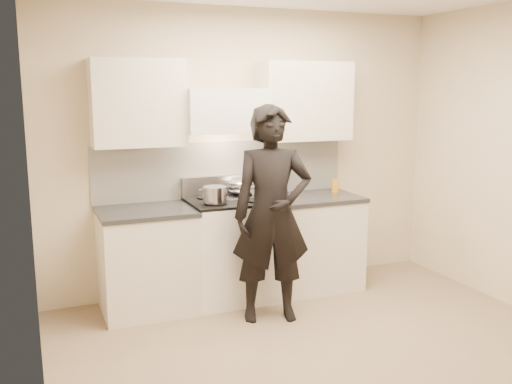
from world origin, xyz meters
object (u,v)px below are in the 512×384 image
(wok, at_px, (242,185))
(person, at_px, (272,214))
(stove, at_px, (231,249))
(utensil_crock, at_px, (267,186))
(counter_right, at_px, (310,242))

(wok, xyz_separation_m, person, (-0.00, -0.71, -0.13))
(stove, relative_size, utensil_crock, 3.21)
(stove, relative_size, person, 0.53)
(stove, height_order, wok, wok)
(counter_right, bearing_deg, wok, 168.73)
(stove, xyz_separation_m, wok, (0.17, 0.13, 0.57))
(stove, xyz_separation_m, utensil_crock, (0.45, 0.19, 0.54))
(stove, bearing_deg, counter_right, 0.00)
(utensil_crock, relative_size, person, 0.16)
(wok, bearing_deg, stove, -141.68)
(stove, height_order, counter_right, stove)
(stove, relative_size, counter_right, 1.04)
(counter_right, xyz_separation_m, person, (-0.67, -0.57, 0.45))
(stove, bearing_deg, wok, 38.32)
(person, bearing_deg, utensil_crock, 83.16)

